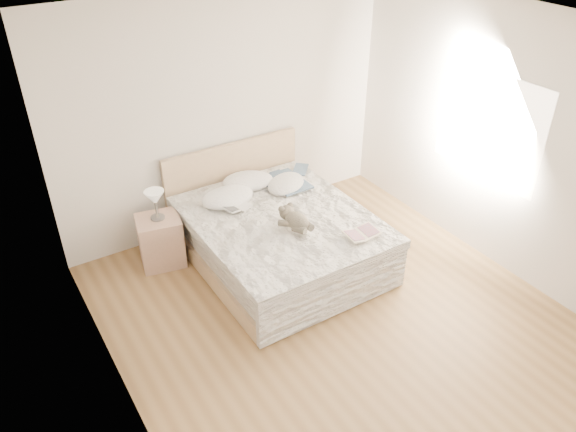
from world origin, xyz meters
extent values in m
cube|color=brown|center=(0.00, 0.00, 0.00)|extent=(4.00, 4.50, 0.00)
cube|color=silver|center=(0.00, 0.00, 2.70)|extent=(4.00, 4.50, 0.00)
cube|color=beige|center=(0.00, 2.25, 1.35)|extent=(4.00, 0.02, 2.70)
cube|color=beige|center=(-2.00, 0.00, 1.35)|extent=(0.02, 4.50, 2.70)
cube|color=beige|center=(2.00, 0.00, 1.35)|extent=(0.02, 4.50, 2.70)
cube|color=white|center=(1.99, 0.30, 1.45)|extent=(0.02, 1.30, 1.10)
cube|color=tan|center=(0.00, 1.15, 0.10)|extent=(1.68, 2.08, 0.20)
cube|color=silver|center=(0.00, 1.15, 0.35)|extent=(1.60, 2.00, 0.30)
cube|color=silver|center=(0.00, 1.10, 0.54)|extent=(1.72, 2.05, 0.10)
cube|color=tan|center=(0.00, 2.19, 0.50)|extent=(1.70, 0.06, 1.00)
cube|color=tan|center=(-1.08, 1.81, 0.28)|extent=(0.52, 0.48, 0.56)
cylinder|color=#534E49|center=(-1.08, 1.82, 0.57)|extent=(0.15, 0.15, 0.02)
cylinder|color=#403B36|center=(-1.08, 1.82, 0.68)|extent=(0.03, 0.03, 0.20)
cone|color=beige|center=(-1.08, 1.82, 0.81)|extent=(0.22, 0.22, 0.15)
ellipsoid|color=white|center=(-0.32, 1.69, 0.64)|extent=(0.59, 0.42, 0.18)
ellipsoid|color=white|center=(0.05, 1.90, 0.64)|extent=(0.68, 0.58, 0.17)
ellipsoid|color=silver|center=(0.38, 1.61, 0.64)|extent=(0.64, 0.58, 0.16)
cube|color=white|center=(-0.33, 1.47, 0.63)|extent=(0.33, 0.27, 0.02)
cube|color=#FCEDCD|center=(0.48, 0.38, 0.63)|extent=(0.37, 0.26, 0.02)
camera|label=1|loc=(-2.55, -3.09, 3.73)|focal=35.00mm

